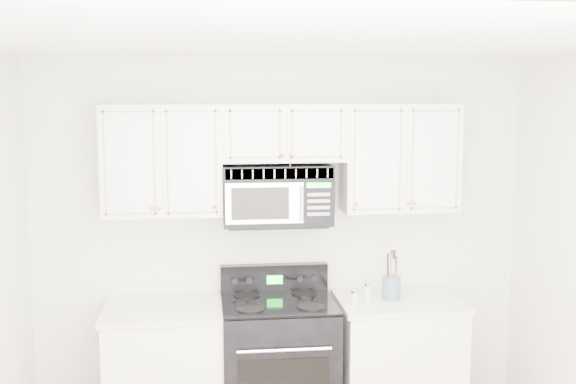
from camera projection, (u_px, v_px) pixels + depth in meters
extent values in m
cube|color=white|center=(322.00, 38.00, 3.29)|extent=(3.50, 3.50, 0.01)
cube|color=white|center=(281.00, 239.00, 5.20)|extent=(3.50, 0.01, 2.60)
cube|color=silver|center=(169.00, 375.00, 4.91)|extent=(0.82, 0.63, 0.88)
cube|color=beige|center=(168.00, 310.00, 4.85)|extent=(0.86, 0.65, 0.04)
cube|color=silver|center=(398.00, 364.00, 5.10)|extent=(0.82, 0.63, 0.88)
cube|color=beige|center=(399.00, 301.00, 5.04)|extent=(0.86, 0.65, 0.04)
cube|color=black|center=(279.00, 368.00, 4.98)|extent=(0.77, 0.66, 0.92)
cylinder|color=silver|center=(284.00, 350.00, 4.59)|extent=(0.61, 0.02, 0.02)
cube|color=black|center=(278.00, 303.00, 4.92)|extent=(0.77, 0.66, 0.02)
cube|color=black|center=(274.00, 278.00, 5.19)|extent=(0.77, 0.08, 0.20)
cube|color=#0BF126|center=(275.00, 280.00, 5.15)|extent=(0.11, 0.00, 0.06)
cube|color=silver|center=(162.00, 160.00, 4.85)|extent=(0.80, 0.33, 0.75)
cube|color=silver|center=(399.00, 158.00, 5.05)|extent=(0.80, 0.33, 0.75)
cube|color=silver|center=(283.00, 133.00, 4.93)|extent=(0.84, 0.33, 0.39)
sphere|color=#C89144|center=(159.00, 208.00, 4.71)|extent=(0.03, 0.03, 0.03)
sphere|color=#C89144|center=(214.00, 207.00, 4.75)|extent=(0.03, 0.03, 0.03)
sphere|color=#C89144|center=(357.00, 204.00, 4.86)|extent=(0.03, 0.03, 0.03)
sphere|color=#C89144|center=(409.00, 203.00, 4.91)|extent=(0.03, 0.03, 0.03)
sphere|color=#C89144|center=(282.00, 155.00, 4.76)|extent=(0.03, 0.03, 0.03)
sphere|color=#C89144|center=(291.00, 155.00, 4.76)|extent=(0.03, 0.03, 0.03)
cylinder|color=red|center=(290.00, 162.00, 4.77)|extent=(0.00, 0.00, 0.10)
sphere|color=#C89144|center=(290.00, 170.00, 4.78)|extent=(0.03, 0.03, 0.03)
cube|color=black|center=(277.00, 194.00, 4.96)|extent=(0.74, 0.37, 0.41)
cube|color=#A59F88|center=(280.00, 174.00, 4.76)|extent=(0.72, 0.01, 0.07)
cube|color=silver|center=(265.00, 203.00, 4.77)|extent=(0.52, 0.01, 0.27)
cube|color=black|center=(260.00, 204.00, 4.76)|extent=(0.38, 0.01, 0.21)
cube|color=black|center=(319.00, 202.00, 4.81)|extent=(0.20, 0.01, 0.27)
cube|color=#0BF126|center=(319.00, 185.00, 4.78)|extent=(0.16, 0.00, 0.03)
cylinder|color=silver|center=(302.00, 204.00, 4.76)|extent=(0.02, 0.02, 0.23)
cylinder|color=slate|center=(391.00, 288.00, 5.02)|extent=(0.13, 0.13, 0.16)
cylinder|color=#985E40|center=(397.00, 276.00, 5.01)|extent=(0.01, 0.01, 0.28)
cylinder|color=black|center=(388.00, 274.00, 5.03)|extent=(0.01, 0.01, 0.30)
cylinder|color=#985E40|center=(390.00, 275.00, 4.97)|extent=(0.01, 0.01, 0.32)
cylinder|color=black|center=(396.00, 276.00, 5.01)|extent=(0.01, 0.01, 0.28)
cylinder|color=silver|center=(354.00, 299.00, 4.85)|extent=(0.04, 0.04, 0.09)
cylinder|color=silver|center=(354.00, 292.00, 4.85)|extent=(0.05, 0.05, 0.02)
cylinder|color=silver|center=(368.00, 292.00, 5.03)|extent=(0.04, 0.04, 0.09)
cylinder|color=silver|center=(368.00, 284.00, 5.02)|extent=(0.05, 0.05, 0.02)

